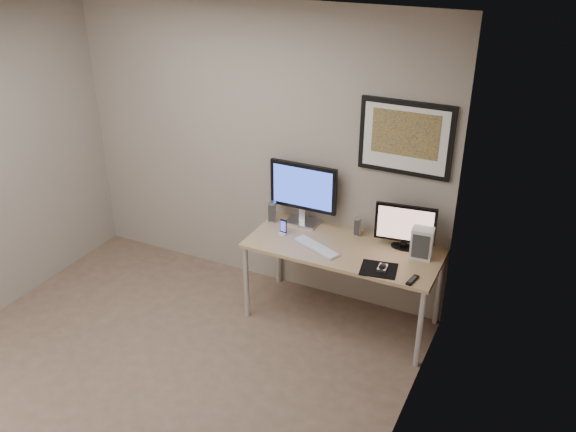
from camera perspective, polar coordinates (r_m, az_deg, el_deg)
name	(u,v)px	position (r m, az deg, el deg)	size (l,w,h in m)	color
floor	(154,380)	(4.93, -12.47, -14.72)	(3.60, 3.60, 0.00)	brown
room	(170,160)	(4.38, -11.01, 5.19)	(3.60, 3.60, 3.60)	white
desk	(343,254)	(5.09, 5.19, -3.52)	(1.60, 0.70, 0.73)	#A1714E
framed_art	(406,138)	(4.88, 10.94, 7.16)	(0.75, 0.04, 0.60)	black
monitor_large	(303,191)	(5.27, 1.43, 2.34)	(0.62, 0.20, 0.56)	silver
monitor_tv	(405,226)	(5.00, 10.91, -0.90)	(0.49, 0.14, 0.39)	black
speaker_left	(272,212)	(5.40, -1.51, 0.41)	(0.07, 0.07, 0.19)	silver
speaker_right	(358,226)	(5.21, 6.55, -0.97)	(0.06, 0.06, 0.16)	silver
phone_dock	(283,227)	(5.19, -0.43, -1.02)	(0.06, 0.06, 0.14)	black
keyboard	(316,247)	(5.02, 2.68, -2.91)	(0.46, 0.12, 0.02)	#B8B8BD
mousepad	(379,269)	(4.77, 8.48, -4.95)	(0.28, 0.25, 0.00)	black
mouse	(383,267)	(4.77, 8.84, -4.72)	(0.06, 0.11, 0.04)	black
remote	(412,280)	(4.67, 11.56, -5.88)	(0.04, 0.15, 0.02)	black
fan_unit	(422,243)	(4.94, 12.42, -2.50)	(0.17, 0.12, 0.26)	silver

